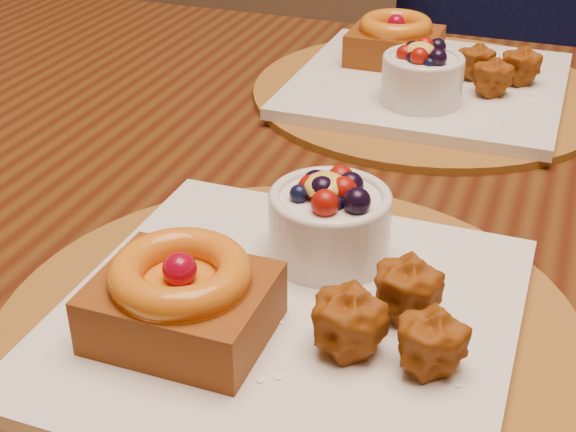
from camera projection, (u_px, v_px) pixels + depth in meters
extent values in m
cube|color=#39170A|center=(374.00, 205.00, 0.70)|extent=(1.60, 0.90, 0.04)
cylinder|color=#39170A|center=(21.00, 225.00, 1.41)|extent=(0.06, 0.06, 0.71)
cylinder|color=brown|center=(288.00, 331.00, 0.51)|extent=(0.38, 0.38, 0.01)
cube|color=silver|center=(288.00, 318.00, 0.51)|extent=(0.28, 0.28, 0.01)
cube|color=#4F2507|center=(183.00, 307.00, 0.48)|extent=(0.10, 0.08, 0.04)
torus|color=#B4530B|center=(180.00, 273.00, 0.47)|extent=(0.08, 0.08, 0.02)
sphere|color=maroon|center=(180.00, 270.00, 0.46)|extent=(0.02, 0.02, 0.02)
sphere|color=#8B3E0A|center=(407.00, 289.00, 0.50)|extent=(0.04, 0.04, 0.04)
sphere|color=#8B3E0A|center=(349.00, 323.00, 0.47)|extent=(0.04, 0.04, 0.04)
sphere|color=#8B3E0A|center=(431.00, 341.00, 0.45)|extent=(0.04, 0.04, 0.04)
cylinder|color=silver|center=(329.00, 227.00, 0.55)|extent=(0.08, 0.08, 0.05)
torus|color=silver|center=(330.00, 197.00, 0.54)|extent=(0.08, 0.08, 0.01)
ellipsoid|color=yellow|center=(325.00, 186.00, 0.54)|extent=(0.03, 0.03, 0.02)
cylinder|color=brown|center=(428.00, 93.00, 0.87)|extent=(0.38, 0.38, 0.01)
cube|color=silver|center=(429.00, 84.00, 0.87)|extent=(0.28, 0.28, 0.01)
cube|color=#4F2507|center=(394.00, 46.00, 0.90)|extent=(0.10, 0.08, 0.04)
torus|color=#B4530B|center=(396.00, 25.00, 0.89)|extent=(0.08, 0.08, 0.02)
sphere|color=maroon|center=(396.00, 23.00, 0.89)|extent=(0.02, 0.02, 0.02)
sphere|color=#8B3E0A|center=(492.00, 78.00, 0.82)|extent=(0.04, 0.04, 0.04)
sphere|color=#8B3E0A|center=(475.00, 62.00, 0.86)|extent=(0.04, 0.04, 0.04)
sphere|color=#8B3E0A|center=(520.00, 67.00, 0.84)|extent=(0.04, 0.04, 0.04)
cylinder|color=silver|center=(422.00, 80.00, 0.80)|extent=(0.08, 0.08, 0.04)
torus|color=silver|center=(424.00, 59.00, 0.78)|extent=(0.08, 0.08, 0.01)
ellipsoid|color=yellow|center=(420.00, 50.00, 0.78)|extent=(0.03, 0.03, 0.02)
cylinder|color=black|center=(430.00, 246.00, 1.57)|extent=(0.04, 0.04, 0.48)
cylinder|color=black|center=(481.00, 160.00, 1.90)|extent=(0.04, 0.04, 0.48)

